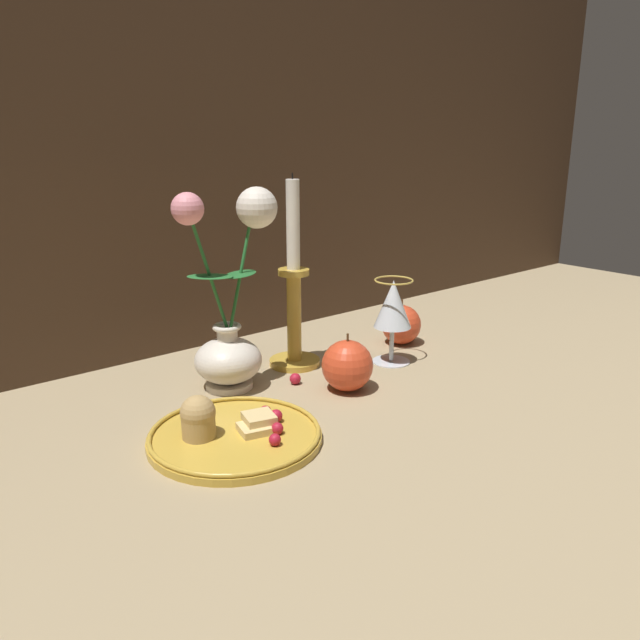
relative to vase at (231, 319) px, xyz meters
name	(u,v)px	position (x,y,z in m)	size (l,w,h in m)	color
ground_plane	(330,384)	(0.13, -0.09, -0.11)	(2.40, 2.40, 0.00)	#9E8966
wall_back	(211,6)	(0.13, 0.23, 0.49)	(2.40, 0.04, 1.20)	#422D1E
vase	(231,319)	(0.00, 0.00, 0.00)	(0.16, 0.11, 0.31)	silver
plate_with_pastries	(231,432)	(-0.10, -0.16, -0.10)	(0.23, 0.23, 0.07)	gold
wine_glass	(393,308)	(0.28, -0.08, -0.01)	(0.07, 0.07, 0.15)	silver
candlestick	(294,302)	(0.14, 0.02, 0.00)	(0.09, 0.09, 0.33)	gold
apple_beside_vase	(401,325)	(0.36, -0.02, -0.08)	(0.08, 0.08, 0.09)	#D14223
apple_near_glass	(347,366)	(0.13, -0.12, -0.07)	(0.08, 0.08, 0.09)	#D14223
berry_near_plate	(329,369)	(0.16, -0.05, -0.11)	(0.01, 0.01, 0.01)	#AD192D
berry_front_center	(295,379)	(0.08, -0.05, -0.10)	(0.02, 0.02, 0.02)	#AD192D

